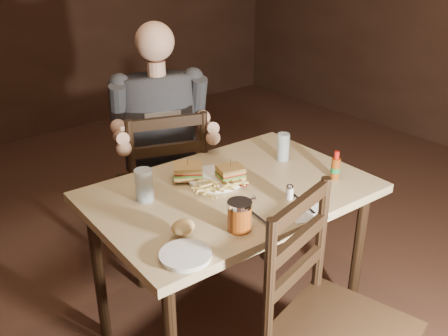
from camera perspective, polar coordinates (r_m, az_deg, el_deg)
room_shell at (r=1.73m, az=8.94°, el=12.59°), size 7.00×7.00×7.00m
main_table at (r=2.20m, az=0.83°, el=-4.25°), size 1.22×0.84×0.77m
chair_far at (r=2.79m, az=-6.99°, el=-2.31°), size 0.60×0.62×0.98m
chair_near at (r=1.90m, az=13.43°, el=-18.05°), size 0.55×0.58×0.97m
diner at (r=2.56m, az=-7.31°, el=6.37°), size 0.62×0.56×0.89m
dinner_plate at (r=2.22m, az=-0.91°, el=-1.29°), size 0.26×0.26×0.01m
sandwich_left at (r=2.21m, az=-4.14°, el=0.15°), size 0.16×0.16×0.10m
sandwich_right at (r=2.19m, az=0.74°, el=-0.13°), size 0.13×0.12×0.10m
fries_pile at (r=2.13m, az=-0.65°, el=-1.83°), size 0.26×0.19×0.04m
ketchup_dollop at (r=2.15m, az=2.20°, el=-1.91°), size 0.04×0.04×0.01m
glass_left at (r=2.06m, az=-9.12°, el=-1.94°), size 0.08×0.08×0.14m
glass_right at (r=2.42m, az=6.77°, el=2.40°), size 0.06×0.06×0.14m
hot_sauce at (r=2.27m, az=12.65°, el=0.34°), size 0.04×0.04×0.13m
salt_shaker at (r=2.08m, az=7.50°, el=-2.75°), size 0.03×0.03×0.06m
syrup_dispenser at (r=1.84m, az=1.78°, el=-5.48°), size 0.10×0.10×0.12m
napkin at (r=2.00m, az=9.54°, el=-5.11°), size 0.19×0.18×0.00m
knife at (r=1.95m, az=3.76°, el=-5.55°), size 0.05×0.23×0.01m
fork at (r=2.05m, az=9.07°, el=-4.06°), size 0.06×0.17×0.01m
side_plate at (r=1.73m, az=-4.42°, el=-10.02°), size 0.18×0.18×0.01m
bread_roll at (r=1.82m, az=-4.70°, el=-6.73°), size 0.09×0.08×0.05m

